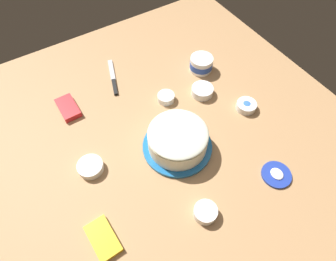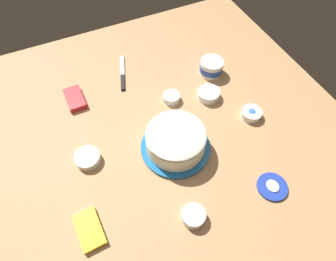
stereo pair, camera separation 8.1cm
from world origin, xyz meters
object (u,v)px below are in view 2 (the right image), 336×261
sprinkle_bowl_blue (251,113)px  sprinkle_bowl_orange (209,94)px  frosted_cake (175,141)px  sprinkle_bowl_green (171,97)px  frosting_tub (211,67)px  sprinkle_bowl_yellow (193,216)px  candy_box_lower (75,99)px  candy_box_upper (89,230)px  spreading_knife (122,75)px  frosting_tub_lid (272,187)px  sprinkle_bowl_pink (88,158)px

sprinkle_bowl_blue → sprinkle_bowl_orange: (-0.17, -0.11, 0.00)m
frosted_cake → sprinkle_bowl_green: frosted_cake is taller
frosting_tub → sprinkle_bowl_yellow: (0.60, -0.41, -0.02)m
candy_box_lower → candy_box_upper: size_ratio=0.98×
frosting_tub → spreading_knife: frosting_tub is taller
spreading_knife → sprinkle_bowl_orange: sprinkle_bowl_orange is taller
frosting_tub_lid → candy_box_upper: bearing=-101.3°
sprinkle_bowl_green → sprinkle_bowl_blue: size_ratio=0.88×
sprinkle_bowl_green → candy_box_lower: sprinkle_bowl_green is taller
frosting_tub → sprinkle_bowl_yellow: bearing=-34.4°
candy_box_lower → candy_box_upper: (0.59, -0.10, -0.00)m
frosted_cake → candy_box_upper: 0.44m
spreading_knife → sprinkle_bowl_yellow: bearing=-0.8°
frosting_tub_lid → sprinkle_bowl_yellow: size_ratio=1.36×
sprinkle_bowl_pink → sprinkle_bowl_green: (-0.15, 0.43, 0.00)m
sprinkle_bowl_green → sprinkle_bowl_pink: bearing=-71.3°
sprinkle_bowl_green → sprinkle_bowl_yellow: 0.54m
frosting_tub_lid → sprinkle_bowl_green: sprinkle_bowl_green is taller
sprinkle_bowl_green → sprinkle_bowl_blue: (0.23, 0.27, 0.00)m
spreading_knife → candy_box_lower: candy_box_lower is taller
frosted_cake → sprinkle_bowl_pink: size_ratio=2.85×
candy_box_upper → sprinkle_bowl_orange: bearing=115.9°
frosted_cake → sprinkle_bowl_green: 0.26m
sprinkle_bowl_pink → candy_box_upper: size_ratio=0.72×
frosting_tub → candy_box_lower: 0.65m
frosting_tub_lid → candy_box_upper: candy_box_upper is taller
frosted_cake → sprinkle_bowl_orange: bearing=125.3°
spreading_knife → sprinkle_bowl_orange: bearing=46.9°
sprinkle_bowl_yellow → candy_box_lower: size_ratio=0.62×
frosting_tub_lid → candy_box_lower: candy_box_lower is taller
frosting_tub_lid → candy_box_upper: size_ratio=0.82×
spreading_knife → sprinkle_bowl_blue: size_ratio=2.63×
frosted_cake → frosting_tub: (-0.32, 0.35, -0.02)m
sprinkle_bowl_orange → candy_box_upper: size_ratio=0.73×
frosting_tub_lid → sprinkle_bowl_blue: bearing=159.5°
sprinkle_bowl_green → sprinkle_bowl_blue: 0.36m
frosting_tub_lid → sprinkle_bowl_blue: size_ratio=1.29×
sprinkle_bowl_green → candy_box_lower: (-0.18, -0.40, -0.00)m
sprinkle_bowl_green → sprinkle_bowl_orange: 0.17m
frosted_cake → sprinkle_bowl_pink: frosted_cake is taller
sprinkle_bowl_pink → spreading_knife: bearing=143.9°
frosting_tub_lid → sprinkle_bowl_green: size_ratio=1.47×
sprinkle_bowl_green → candy_box_upper: bearing=-50.5°
sprinkle_bowl_yellow → frosting_tub: bearing=145.6°
sprinkle_bowl_yellow → candy_box_lower: (-0.70, -0.24, -0.01)m
frosting_tub_lid → spreading_knife: size_ratio=0.49×
spreading_knife → candy_box_lower: 0.25m
sprinkle_bowl_orange → candy_box_lower: 0.60m
sprinkle_bowl_pink → candy_box_upper: bearing=-14.8°
spreading_knife → sprinkle_bowl_orange: (0.29, 0.31, 0.01)m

